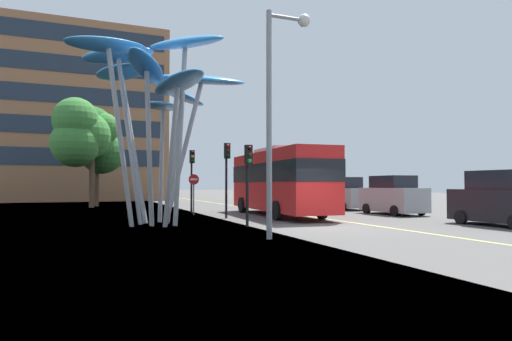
# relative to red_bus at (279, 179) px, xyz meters

# --- Properties ---
(ground) EXTENTS (120.00, 240.00, 0.10)m
(ground) POSITION_rel_red_bus_xyz_m (-1.66, -6.91, -2.12)
(ground) COLOR #54514F
(red_bus) EXTENTS (3.15, 10.62, 3.80)m
(red_bus) POSITION_rel_red_bus_xyz_m (0.00, 0.00, 0.00)
(red_bus) COLOR red
(red_bus) RESTS_ON ground
(leaf_sculpture) EXTENTS (8.07, 9.12, 8.33)m
(leaf_sculpture) POSITION_rel_red_bus_xyz_m (-7.18, -2.99, 4.22)
(leaf_sculpture) COLOR #9EA0A5
(leaf_sculpture) RESTS_ON ground
(traffic_light_kerb_near) EXTENTS (0.28, 0.42, 3.39)m
(traffic_light_kerb_near) POSITION_rel_red_bus_xyz_m (-3.93, -5.48, 0.39)
(traffic_light_kerb_near) COLOR black
(traffic_light_kerb_near) RESTS_ON ground
(traffic_light_kerb_far) EXTENTS (0.28, 0.42, 3.90)m
(traffic_light_kerb_far) POSITION_rel_red_bus_xyz_m (-3.32, -0.74, 0.74)
(traffic_light_kerb_far) COLOR black
(traffic_light_kerb_far) RESTS_ON ground
(traffic_light_island_mid) EXTENTS (0.28, 0.42, 3.87)m
(traffic_light_island_mid) POSITION_rel_red_bus_xyz_m (-3.99, 4.22, 0.72)
(traffic_light_island_mid) COLOR black
(traffic_light_island_mid) RESTS_ON ground
(car_parked_near) EXTENTS (1.97, 4.22, 2.36)m
(car_parked_near) POSITION_rel_red_bus_xyz_m (6.21, -8.97, -0.98)
(car_parked_near) COLOR black
(car_parked_near) RESTS_ON ground
(car_parked_mid) EXTENTS (2.07, 4.10, 2.27)m
(car_parked_mid) POSITION_rel_red_bus_xyz_m (6.64, -1.54, -1.01)
(car_parked_mid) COLOR gray
(car_parked_mid) RESTS_ON ground
(car_parked_far) EXTENTS (1.95, 4.53, 2.26)m
(car_parked_far) POSITION_rel_red_bus_xyz_m (6.91, 4.09, -1.02)
(car_parked_far) COLOR gray
(car_parked_far) RESTS_ON ground
(car_side_street) EXTENTS (2.05, 4.13, 2.21)m
(car_side_street) POSITION_rel_red_bus_xyz_m (6.35, 11.34, -1.04)
(car_side_street) COLOR black
(car_side_street) RESTS_ON ground
(car_far_side) EXTENTS (1.92, 4.00, 2.05)m
(car_far_side) POSITION_rel_red_bus_xyz_m (6.98, 17.29, -1.11)
(car_far_side) COLOR navy
(car_far_side) RESTS_ON ground
(street_lamp) EXTENTS (1.61, 0.44, 7.53)m
(street_lamp) POSITION_rel_red_bus_xyz_m (-4.30, -9.31, 2.73)
(street_lamp) COLOR gray
(street_lamp) RESTS_ON ground
(tree_pavement_near) EXTENTS (4.64, 5.40, 7.93)m
(tree_pavement_near) POSITION_rel_red_bus_xyz_m (-9.46, 14.80, 3.08)
(tree_pavement_near) COLOR brown
(tree_pavement_near) RESTS_ON ground
(tree_pavement_far) EXTENTS (4.95, 5.06, 8.11)m
(tree_pavement_far) POSITION_rel_red_bus_xyz_m (-10.23, 12.57, 3.39)
(tree_pavement_far) COLOR brown
(tree_pavement_far) RESTS_ON ground
(no_entry_sign) EXTENTS (0.60, 0.12, 2.34)m
(no_entry_sign) POSITION_rel_red_bus_xyz_m (-4.35, 2.22, -0.51)
(no_entry_sign) COLOR gray
(no_entry_sign) RESTS_ON ground
(backdrop_building) EXTENTS (20.40, 13.65, 18.63)m
(backdrop_building) POSITION_rel_red_bus_xyz_m (-11.85, 31.51, 7.24)
(backdrop_building) COLOR #8E6042
(backdrop_building) RESTS_ON ground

